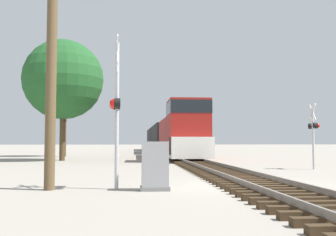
% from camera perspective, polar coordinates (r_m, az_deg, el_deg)
% --- Properties ---
extents(ground_plane, '(400.00, 400.00, 0.00)m').
position_cam_1_polar(ground_plane, '(13.50, 12.26, -9.54)').
color(ground_plane, gray).
extents(rail_track_bed, '(2.60, 160.00, 0.31)m').
position_cam_1_polar(rail_track_bed, '(13.49, 12.25, -8.97)').
color(rail_track_bed, '#382819').
rests_on(rail_track_bed, ground).
extents(freight_train, '(2.94, 50.51, 4.51)m').
position_cam_1_polar(freight_train, '(50.41, -0.50, -2.92)').
color(freight_train, maroon).
rests_on(freight_train, ground).
extents(crossing_signal_near, '(0.37, 1.01, 4.69)m').
position_cam_1_polar(crossing_signal_near, '(12.20, -7.55, 1.81)').
color(crossing_signal_near, '#B7B7BC').
rests_on(crossing_signal_near, ground).
extents(crossing_signal_far, '(0.40, 1.01, 3.45)m').
position_cam_1_polar(crossing_signal_far, '(22.13, 20.37, -1.58)').
color(crossing_signal_far, '#B7B7BC').
rests_on(crossing_signal_far, ground).
extents(relay_cabinet, '(0.87, 0.59, 1.45)m').
position_cam_1_polar(relay_cabinet, '(11.80, -1.90, -7.01)').
color(relay_cabinet, slate).
rests_on(relay_cabinet, ground).
extents(utility_pole, '(1.80, 0.32, 8.50)m').
position_cam_1_polar(utility_pole, '(12.72, -16.52, 9.92)').
color(utility_pole, brown).
rests_on(utility_pole, ground).
extents(tree_far_right, '(6.19, 6.19, 9.37)m').
position_cam_1_polar(tree_far_right, '(31.64, -14.96, 5.40)').
color(tree_far_right, '#473521').
rests_on(tree_far_right, ground).
extents(tree_mid_background, '(4.82, 4.82, 9.56)m').
position_cam_1_polar(tree_mid_background, '(40.47, -14.71, 4.69)').
color(tree_mid_background, '#473521').
rests_on(tree_mid_background, ground).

